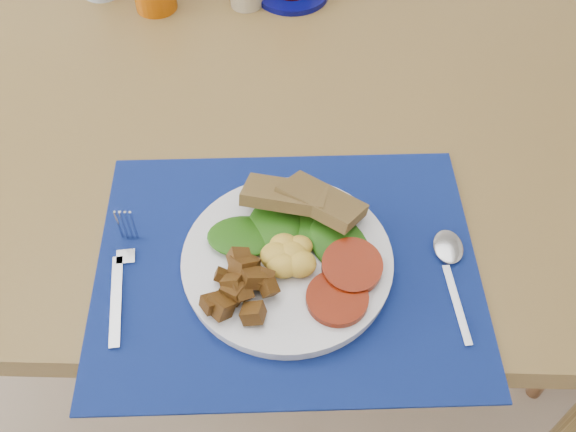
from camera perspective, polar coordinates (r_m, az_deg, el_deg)
name	(u,v)px	position (r m, az deg, el deg)	size (l,w,h in m)	color
ground	(214,405)	(1.54, -6.62, -16.32)	(4.00, 4.00, 0.00)	tan
table	(189,136)	(1.09, -8.82, 7.05)	(1.40, 0.90, 0.75)	brown
placemat	(287,266)	(0.81, -0.07, -4.50)	(0.48, 0.38, 0.00)	black
breakfast_plate	(283,260)	(0.79, -0.45, -3.91)	(0.26, 0.26, 0.06)	silver
fork	(122,272)	(0.83, -14.50, -4.87)	(0.03, 0.18, 0.00)	#B2B5BA
spoon	(451,266)	(0.83, 14.25, -4.29)	(0.04, 0.17, 0.00)	#B2B5BA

